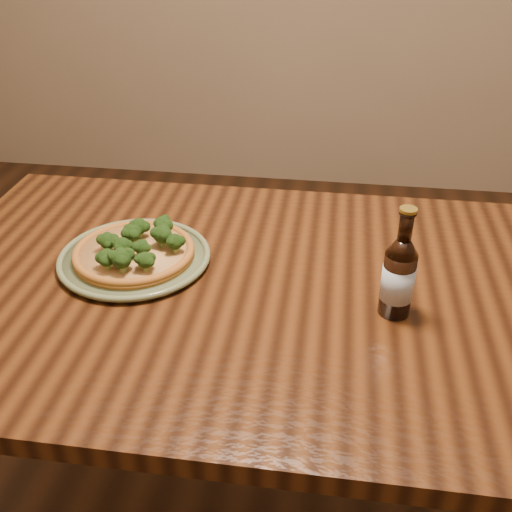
# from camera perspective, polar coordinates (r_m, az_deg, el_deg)

# --- Properties ---
(table) EXTENTS (1.60, 0.90, 0.75)m
(table) POSITION_cam_1_polar(r_m,az_deg,el_deg) (1.27, 3.77, -6.42)
(table) COLOR #41220E
(table) RESTS_ON ground
(plate) EXTENTS (0.33, 0.33, 0.02)m
(plate) POSITION_cam_1_polar(r_m,az_deg,el_deg) (1.32, -11.48, -0.12)
(plate) COLOR #616F4C
(plate) RESTS_ON table
(pizza) EXTENTS (0.26, 0.26, 0.07)m
(pizza) POSITION_cam_1_polar(r_m,az_deg,el_deg) (1.31, -11.47, 0.54)
(pizza) COLOR #A36424
(pizza) RESTS_ON plate
(beer_bottle) EXTENTS (0.06, 0.06, 0.22)m
(beer_bottle) POSITION_cam_1_polar(r_m,az_deg,el_deg) (1.13, 13.41, -1.87)
(beer_bottle) COLOR black
(beer_bottle) RESTS_ON table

